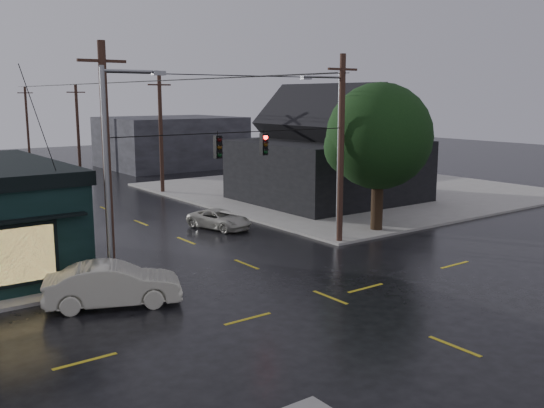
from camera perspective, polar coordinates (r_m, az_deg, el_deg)
ground_plane at (r=24.72m, az=5.49°, el=-8.74°), size 160.00×160.00×0.00m
sidewalk_ne at (r=52.26m, az=7.18°, el=1.38°), size 28.00×28.00×0.15m
ne_building at (r=46.20m, az=5.36°, el=5.75°), size 12.60×11.60×8.75m
corner_tree at (r=35.88m, az=10.05°, el=6.26°), size 6.20×6.20×8.63m
utility_pole_nw at (r=26.76m, az=-14.75°, el=-7.55°), size 2.00×0.32×10.15m
utility_pole_ne at (r=33.54m, az=6.35°, el=-3.68°), size 2.00×0.32×10.15m
utility_pole_far_a at (r=51.10m, az=-10.24°, el=1.01°), size 2.00×0.32×9.65m
utility_pole_far_b at (r=69.46m, az=-17.60°, el=3.08°), size 2.00×0.32×9.15m
utility_pole_far_c at (r=88.53m, az=-21.86°, el=4.26°), size 2.00×0.32×9.15m
span_signal_assembly at (r=28.69m, az=-2.91°, el=5.57°), size 13.00×0.48×1.23m
streetlight_nw at (r=26.04m, az=-14.78°, el=-8.05°), size 5.40×0.30×9.15m
streetlight_ne at (r=34.37m, az=6.17°, el=-3.34°), size 5.40×0.30×9.15m
bg_building_east at (r=70.12m, az=-9.53°, el=5.78°), size 14.00×12.00×5.60m
sedan_cream at (r=24.21m, az=-14.70°, el=-7.35°), size 5.41×3.59×1.69m
suv_silver at (r=36.96m, az=-4.96°, el=-1.43°), size 2.98×4.56×1.17m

